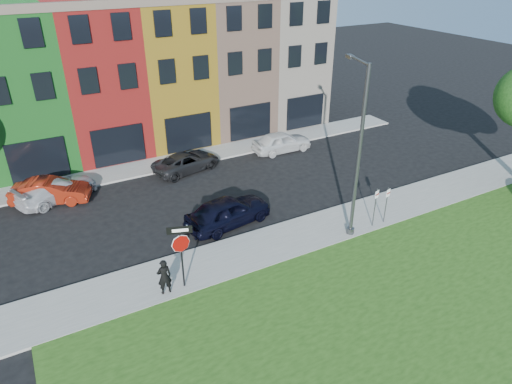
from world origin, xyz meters
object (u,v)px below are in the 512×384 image
man (164,277)px  sedan_near (228,211)px  street_lamp (357,154)px  stop_sign (181,245)px

man → sedan_near: size_ratio=0.34×
man → street_lamp: bearing=-178.8°
stop_sign → street_lamp: bearing=18.9°
sedan_near → street_lamp: size_ratio=0.58×
sedan_near → stop_sign: bearing=124.6°
stop_sign → sedan_near: (3.95, 3.83, -1.49)m
stop_sign → man: (-0.85, -0.03, -1.33)m
man → stop_sign: bearing=-177.0°
stop_sign → sedan_near: size_ratio=0.61×
stop_sign → sedan_near: 5.70m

